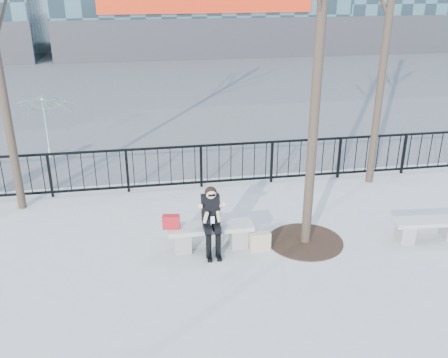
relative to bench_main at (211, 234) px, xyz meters
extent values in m
plane|color=#9A9B95|center=(0.00, 0.00, -0.30)|extent=(120.00, 120.00, 0.00)
cube|color=#474747|center=(0.00, 15.00, -0.30)|extent=(60.00, 23.00, 0.01)
cube|color=black|center=(0.00, 3.00, 0.78)|extent=(14.00, 0.05, 0.05)
cube|color=black|center=(0.00, 3.00, -0.18)|extent=(14.00, 0.05, 0.05)
cube|color=#2D2D30|center=(3.00, 21.96, 0.90)|extent=(18.00, 0.08, 2.40)
cube|color=red|center=(3.00, 21.90, 2.90)|extent=(12.60, 0.12, 1.00)
cylinder|color=black|center=(1.90, -0.10, 3.45)|extent=(0.18, 0.18, 7.50)
cylinder|color=black|center=(4.50, 2.60, 3.20)|extent=(0.18, 0.18, 7.00)
cylinder|color=black|center=(1.90, -0.10, -0.29)|extent=(1.50, 1.50, 0.02)
cube|color=slate|center=(-0.55, 0.00, -0.10)|extent=(0.32, 0.38, 0.40)
cube|color=slate|center=(0.55, 0.00, -0.10)|extent=(0.32, 0.38, 0.40)
cube|color=gray|center=(0.00, 0.00, 0.14)|extent=(1.65, 0.46, 0.09)
cube|color=slate|center=(3.88, -0.39, -0.12)|extent=(0.28, 0.34, 0.36)
cube|color=gray|center=(4.37, -0.39, 0.09)|extent=(1.47, 0.41, 0.08)
cube|color=maroon|center=(-0.75, 0.02, 0.32)|extent=(0.34, 0.20, 0.27)
cube|color=beige|center=(0.92, -0.27, -0.11)|extent=(0.41, 0.18, 0.38)
imported|color=yellow|center=(-3.87, 5.76, 0.62)|extent=(2.36, 2.39, 1.83)
camera|label=1|loc=(-1.17, -8.43, 4.73)|focal=40.00mm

